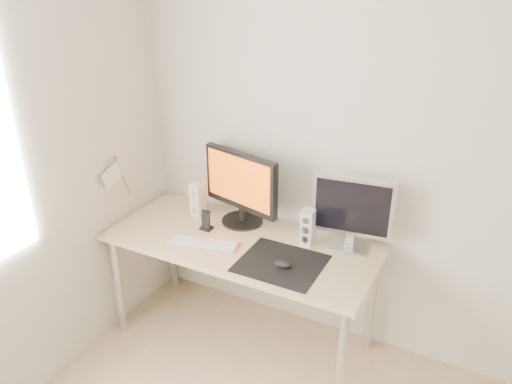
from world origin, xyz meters
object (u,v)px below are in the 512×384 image
(speaker_left, at_px, (198,200))
(keyboard, at_px, (203,243))
(main_monitor, at_px, (241,186))
(phone_dock, at_px, (206,224))
(desk, at_px, (241,252))
(second_monitor, at_px, (352,210))
(speaker_right, at_px, (308,227))
(mouse, at_px, (282,264))

(speaker_left, relative_size, keyboard, 0.50)
(main_monitor, bearing_deg, phone_dock, -130.03)
(desk, bearing_deg, main_monitor, 118.68)
(second_monitor, relative_size, keyboard, 1.03)
(phone_dock, bearing_deg, speaker_right, 11.42)
(phone_dock, bearing_deg, second_monitor, 12.92)
(desk, distance_m, second_monitor, 0.70)
(speaker_left, distance_m, keyboard, 0.39)
(speaker_left, height_order, keyboard, speaker_left)
(main_monitor, relative_size, second_monitor, 1.20)
(main_monitor, bearing_deg, speaker_right, -6.38)
(main_monitor, height_order, speaker_right, main_monitor)
(mouse, xyz_separation_m, second_monitor, (0.26, 0.36, 0.22))
(speaker_left, distance_m, phone_dock, 0.21)
(desk, height_order, speaker_left, speaker_left)
(second_monitor, height_order, speaker_left, second_monitor)
(desk, height_order, phone_dock, phone_dock)
(second_monitor, relative_size, phone_dock, 3.55)
(speaker_right, bearing_deg, main_monitor, 173.62)
(keyboard, distance_m, phone_dock, 0.18)
(desk, distance_m, speaker_left, 0.47)
(desk, bearing_deg, second_monitor, 19.98)
(main_monitor, bearing_deg, keyboard, -101.89)
(mouse, xyz_separation_m, phone_dock, (-0.59, 0.17, 0.02))
(keyboard, bearing_deg, speaker_left, 127.00)
(speaker_left, relative_size, phone_dock, 1.73)
(speaker_left, xyz_separation_m, speaker_right, (0.76, -0.01, 0.00))
(phone_dock, bearing_deg, keyboard, -64.86)
(desk, relative_size, speaker_left, 7.26)
(main_monitor, xyz_separation_m, speaker_left, (-0.30, -0.04, -0.14))
(second_monitor, bearing_deg, mouse, -125.36)
(second_monitor, bearing_deg, desk, -160.02)
(desk, xyz_separation_m, keyboard, (-0.18, -0.14, 0.09))
(mouse, xyz_separation_m, keyboard, (-0.51, 0.01, -0.01))
(mouse, distance_m, speaker_left, 0.80)
(desk, relative_size, second_monitor, 3.54)
(main_monitor, height_order, keyboard, main_monitor)
(speaker_right, bearing_deg, mouse, -95.19)
(desk, distance_m, speaker_right, 0.43)
(second_monitor, height_order, keyboard, second_monitor)
(desk, distance_m, main_monitor, 0.40)
(speaker_left, xyz_separation_m, phone_dock, (0.15, -0.13, -0.07))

